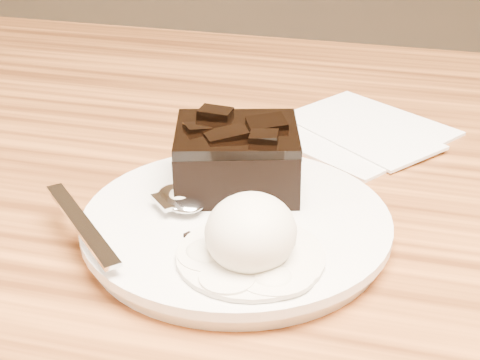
% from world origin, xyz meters
% --- Properties ---
extents(plate, '(0.21, 0.21, 0.02)m').
position_xyz_m(plate, '(-0.07, -0.08, 0.76)').
color(plate, white).
rests_on(plate, dining_table).
extents(brownie, '(0.10, 0.09, 0.04)m').
position_xyz_m(brownie, '(-0.08, -0.04, 0.79)').
color(brownie, black).
rests_on(brownie, plate).
extents(ice_cream_scoop, '(0.06, 0.06, 0.05)m').
position_xyz_m(ice_cream_scoop, '(-0.04, -0.13, 0.79)').
color(ice_cream_scoop, white).
rests_on(ice_cream_scoop, plate).
extents(melt_puddle, '(0.09, 0.09, 0.00)m').
position_xyz_m(melt_puddle, '(-0.04, -0.13, 0.77)').
color(melt_puddle, white).
rests_on(melt_puddle, plate).
extents(spoon, '(0.14, 0.15, 0.01)m').
position_xyz_m(spoon, '(-0.11, -0.08, 0.77)').
color(spoon, silver).
rests_on(spoon, plate).
extents(napkin, '(0.20, 0.20, 0.01)m').
position_xyz_m(napkin, '(-0.01, 0.12, 0.75)').
color(napkin, white).
rests_on(napkin, dining_table).
extents(crumb_a, '(0.01, 0.01, 0.00)m').
position_xyz_m(crumb_a, '(-0.02, -0.13, 0.77)').
color(crumb_a, black).
rests_on(crumb_a, plate).
extents(crumb_b, '(0.01, 0.01, 0.00)m').
position_xyz_m(crumb_b, '(-0.09, -0.11, 0.77)').
color(crumb_b, black).
rests_on(crumb_b, plate).
extents(crumb_c, '(0.01, 0.01, 0.00)m').
position_xyz_m(crumb_c, '(-0.04, -0.11, 0.77)').
color(crumb_c, black).
rests_on(crumb_c, plate).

